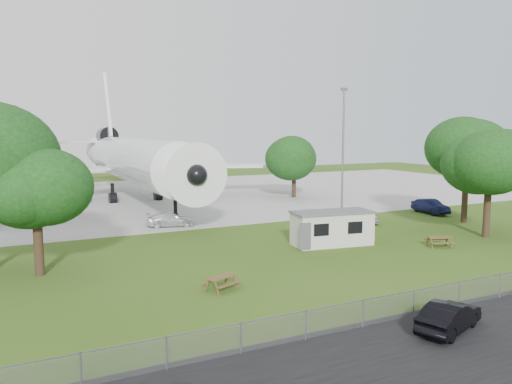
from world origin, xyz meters
name	(u,v)px	position (x,y,z in m)	size (l,w,h in m)	color
ground	(293,269)	(0.00, 0.00, 0.00)	(160.00, 160.00, 0.00)	#466420
asphalt_strip	(457,349)	(0.00, -13.00, 0.01)	(120.00, 8.00, 0.02)	black
concrete_apron	(146,197)	(0.00, 38.00, 0.01)	(120.00, 46.00, 0.03)	#B7B7B2
airliner	(133,159)	(-2.00, 35.86, 5.27)	(46.36, 47.73, 17.69)	white
site_cabin	(332,228)	(6.21, 4.66, 1.31)	(6.91, 3.56, 2.62)	beige
picnic_west	(222,289)	(-5.61, -1.71, 0.00)	(1.80, 1.50, 0.76)	brown
picnic_east	(439,247)	(13.13, 0.47, 0.00)	(1.80, 1.50, 0.76)	brown
fence	(397,320)	(0.00, -9.50, 0.00)	(58.00, 0.04, 1.30)	gray
lamp_mast	(343,165)	(8.20, 6.20, 6.00)	(0.16, 0.16, 12.00)	slate
tree_west_small	(35,188)	(-14.51, 5.80, 5.35)	(5.82, 5.82, 8.28)	#382619
tree_east_front	(490,164)	(19.26, 1.32, 6.03)	(6.26, 6.26, 9.17)	#382619
tree_east_back	(467,150)	(22.97, 6.79, 6.96)	(6.99, 6.99, 10.47)	#382619
tree_far_apron	(294,156)	(17.48, 29.47, 5.48)	(6.72, 6.72, 8.85)	#382619
car_centre_sedan	(449,317)	(1.13, -11.51, 0.66)	(1.41, 4.03, 1.33)	black
car_ne_hatch	(362,215)	(14.15, 11.11, 0.70)	(1.64, 4.09, 1.39)	#B5B7BC
car_ne_sedan	(430,207)	(23.97, 12.04, 0.75)	(1.58, 4.54, 1.50)	black
car_apron_van	(171,220)	(-2.84, 17.28, 0.63)	(1.78, 4.37, 1.27)	white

